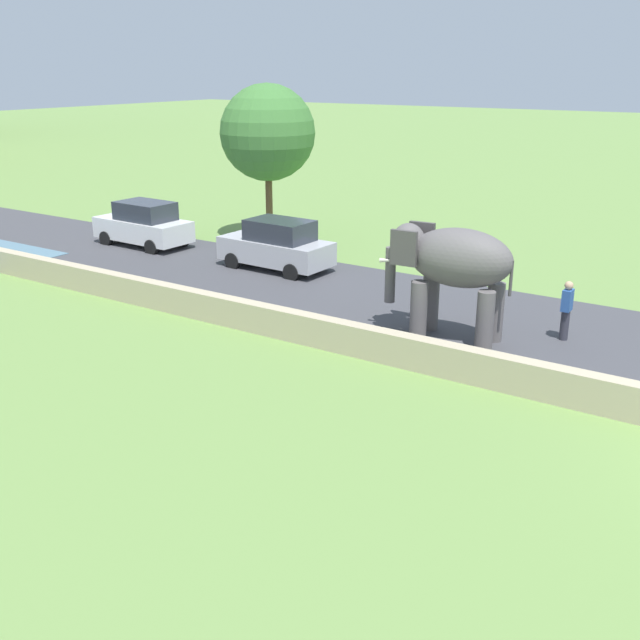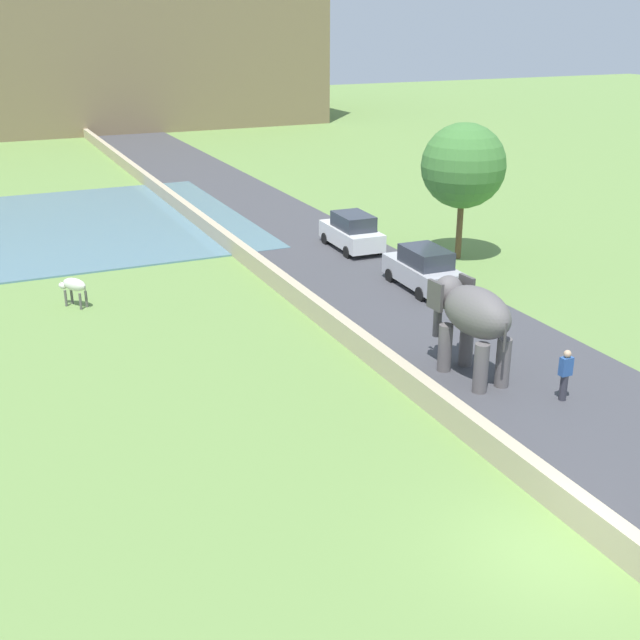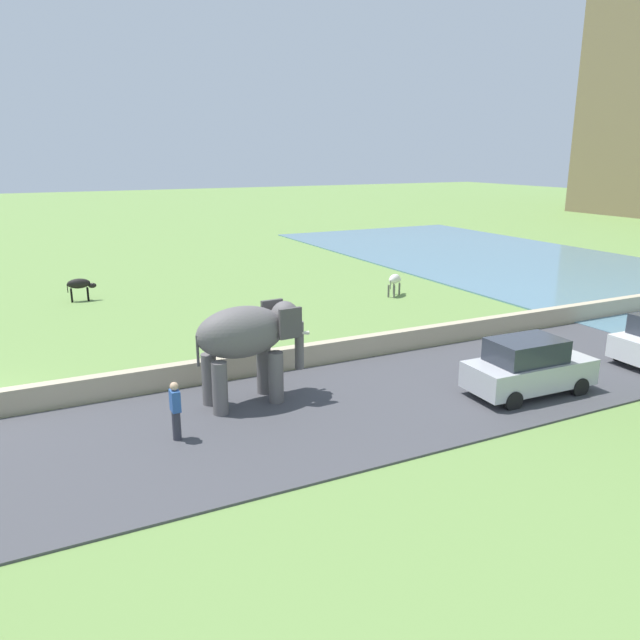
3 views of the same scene
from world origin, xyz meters
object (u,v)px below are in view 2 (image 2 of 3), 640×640
car_white (352,232)px  car_silver (423,269)px  person_beside_elephant (565,374)px  cow_white (74,286)px  elephant (471,316)px

car_white → car_silver: bearing=-90.0°
person_beside_elephant → cow_white: (-11.67, 14.28, -0.04)m
elephant → person_beside_elephant: bearing=-59.0°
car_silver → cow_white: (-13.28, 3.85, -0.06)m
cow_white → car_white: bearing=11.2°
car_white → car_silver: size_ratio=1.00×
elephant → person_beside_elephant: 3.23m
elephant → person_beside_elephant: (1.55, -2.58, -1.16)m
car_silver → person_beside_elephant: bearing=-98.8°
elephant → car_silver: elephant is taller
person_beside_elephant → cow_white: person_beside_elephant is taller
cow_white → person_beside_elephant: bearing=-50.7°
person_beside_elephant → car_silver: (1.61, 10.42, 0.03)m
cow_white → elephant: bearing=-49.1°
car_silver → cow_white: 13.83m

